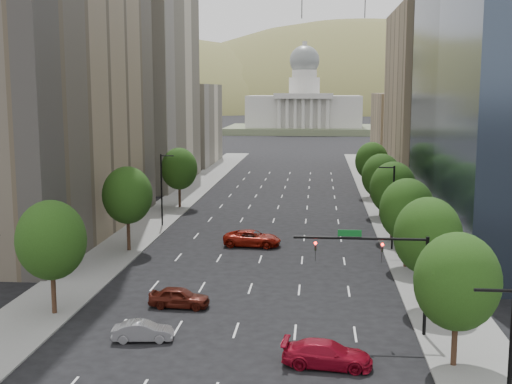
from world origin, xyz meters
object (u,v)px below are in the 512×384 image
(car_red_far, at_px, (252,238))
(capitol, at_px, (304,111))
(car_maroon, at_px, (179,297))
(car_red_near, at_px, (327,354))
(car_silver, at_px, (143,331))
(traffic_signal, at_px, (390,262))

(car_red_far, bearing_deg, capitol, 3.42)
(capitol, relative_size, car_red_far, 9.69)
(capitol, bearing_deg, car_maroon, -91.33)
(capitol, distance_m, car_red_far, 194.28)
(car_red_near, xyz_separation_m, car_maroon, (-11.31, 10.26, 0.00))
(car_maroon, bearing_deg, car_red_near, -129.25)
(car_maroon, xyz_separation_m, car_red_far, (3.63, 20.98, 0.06))
(capitol, xyz_separation_m, car_silver, (-6.00, -222.24, -7.90))
(traffic_signal, relative_size, car_maroon, 1.94)
(capitol, xyz_separation_m, car_red_near, (6.31, -225.36, -7.78))
(car_maroon, relative_size, car_silver, 1.15)
(traffic_signal, height_order, capitol, capitol)
(car_red_near, distance_m, car_red_far, 32.17)
(capitol, relative_size, car_maroon, 12.73)
(car_silver, bearing_deg, traffic_signal, -88.88)
(car_silver, height_order, car_red_far, car_red_far)
(traffic_signal, height_order, car_red_near, traffic_signal)
(traffic_signal, xyz_separation_m, car_silver, (-16.53, -2.53, -4.50))
(car_silver, bearing_deg, capitol, -9.13)
(car_red_near, bearing_deg, traffic_signal, -31.34)
(car_maroon, relative_size, car_red_far, 0.76)
(car_red_near, xyz_separation_m, car_silver, (-12.31, 3.12, -0.13))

